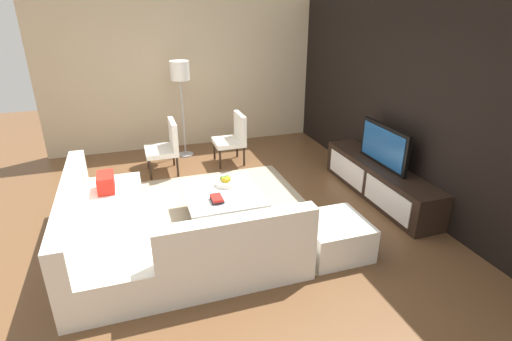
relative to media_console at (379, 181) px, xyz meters
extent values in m
plane|color=brown|center=(0.00, -2.40, -0.25)|extent=(14.00, 14.00, 0.00)
cube|color=black|center=(0.00, 0.30, 1.15)|extent=(6.40, 0.12, 2.80)
cube|color=beige|center=(-3.20, -2.20, 1.15)|extent=(0.12, 5.20, 2.80)
cube|color=tan|center=(-0.10, -2.40, -0.24)|extent=(2.95, 2.67, 0.01)
cube|color=black|center=(0.00, 0.00, 0.00)|extent=(2.25, 0.48, 0.50)
cube|color=white|center=(-0.52, -0.24, 0.00)|extent=(0.95, 0.01, 0.35)
cube|color=white|center=(0.52, -0.24, 0.00)|extent=(0.95, 0.01, 0.35)
cube|color=black|center=(0.00, 0.00, 0.54)|extent=(1.03, 0.05, 0.58)
cube|color=#194C8C|center=(0.00, -0.03, 0.54)|extent=(0.93, 0.01, 0.49)
cube|color=white|center=(0.20, -3.70, -0.04)|extent=(2.44, 0.85, 0.42)
cube|color=white|center=(0.20, -4.03, 0.37)|extent=(2.44, 0.18, 0.41)
cube|color=white|center=(1.00, -2.49, -0.04)|extent=(0.85, 1.57, 0.42)
cube|color=white|center=(1.33, -2.49, 0.37)|extent=(0.18, 1.57, 0.41)
cube|color=red|center=(-0.53, -3.70, 0.28)|extent=(0.36, 0.20, 0.22)
cube|color=red|center=(1.00, -2.09, 0.20)|extent=(0.60, 0.44, 0.06)
cube|color=black|center=(-0.10, -2.30, -0.08)|extent=(0.84, 0.76, 0.33)
cube|color=white|center=(-0.10, -2.30, 0.10)|extent=(1.05, 0.95, 0.05)
cylinder|color=black|center=(-2.13, -3.10, -0.06)|extent=(0.04, 0.04, 0.38)
cylinder|color=black|center=(-1.64, -3.10, -0.06)|extent=(0.04, 0.04, 0.38)
cylinder|color=black|center=(-2.13, -2.67, -0.06)|extent=(0.04, 0.04, 0.38)
cylinder|color=black|center=(-1.64, -2.67, -0.06)|extent=(0.04, 0.04, 0.38)
cube|color=white|center=(-1.88, -2.88, 0.13)|extent=(0.58, 0.51, 0.08)
cube|color=white|center=(-1.88, -2.67, 0.40)|extent=(0.58, 0.08, 0.45)
cylinder|color=#A5A5AA|center=(-2.57, -2.40, -0.24)|extent=(0.28, 0.28, 0.02)
cylinder|color=#A5A5AA|center=(-2.57, -2.40, 0.45)|extent=(0.03, 0.03, 1.36)
cylinder|color=white|center=(-2.57, -2.40, 1.29)|extent=(0.33, 0.33, 0.32)
cube|color=white|center=(1.04, -1.29, -0.05)|extent=(0.70, 0.70, 0.40)
cylinder|color=silver|center=(-0.28, -2.20, 0.17)|extent=(0.28, 0.28, 0.07)
sphere|color=gold|center=(-0.24, -2.21, 0.22)|extent=(0.09, 0.09, 0.09)
sphere|color=gold|center=(-0.28, -2.17, 0.22)|extent=(0.08, 0.08, 0.08)
sphere|color=#4C8C33|center=(-0.32, -2.17, 0.22)|extent=(0.09, 0.09, 0.09)
sphere|color=#4C8C33|center=(-0.33, -2.23, 0.21)|extent=(0.07, 0.07, 0.07)
sphere|color=gold|center=(-0.27, -2.23, 0.22)|extent=(0.08, 0.08, 0.08)
cylinder|color=black|center=(-2.19, -1.94, -0.06)|extent=(0.04, 0.04, 0.38)
cylinder|color=black|center=(-1.74, -1.94, -0.06)|extent=(0.04, 0.04, 0.38)
cylinder|color=black|center=(-2.19, -1.51, -0.06)|extent=(0.04, 0.04, 0.38)
cylinder|color=black|center=(-1.74, -1.51, -0.06)|extent=(0.04, 0.04, 0.38)
cube|color=white|center=(-1.96, -1.72, 0.13)|extent=(0.52, 0.50, 0.08)
cube|color=white|center=(-1.96, -1.51, 0.40)|extent=(0.52, 0.08, 0.45)
cube|color=#1E232D|center=(0.13, -2.41, 0.15)|extent=(0.18, 0.15, 0.03)
cube|color=maroon|center=(0.13, -2.42, 0.18)|extent=(0.22, 0.13, 0.03)
camera|label=1|loc=(4.39, -3.31, 2.40)|focal=27.94mm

